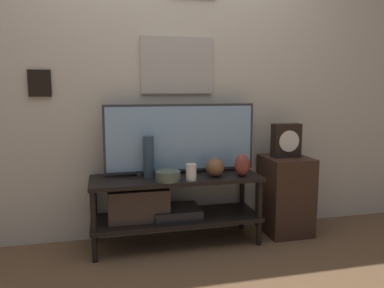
{
  "coord_description": "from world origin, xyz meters",
  "views": [
    {
      "loc": [
        -0.54,
        -2.49,
        1.2
      ],
      "look_at": [
        0.13,
        0.25,
        0.78
      ],
      "focal_mm": 35.0,
      "sensor_mm": 36.0,
      "label": 1
    }
  ],
  "objects_px": {
    "candle_jar": "(191,172)",
    "mantel_clock": "(286,140)",
    "television": "(181,138)",
    "vase_wide_bowl": "(168,176)",
    "vase_round_glass": "(215,167)",
    "vase_tall_ceramic": "(149,157)",
    "vase_urn_stoneware": "(242,165)"
  },
  "relations": [
    {
      "from": "vase_urn_stoneware",
      "to": "vase_tall_ceramic",
      "type": "bearing_deg",
      "value": 170.32
    },
    {
      "from": "vase_wide_bowl",
      "to": "vase_round_glass",
      "type": "relative_size",
      "value": 1.28
    },
    {
      "from": "vase_round_glass",
      "to": "mantel_clock",
      "type": "xyz_separation_m",
      "value": [
        0.64,
        0.1,
        0.17
      ]
    },
    {
      "from": "vase_round_glass",
      "to": "vase_urn_stoneware",
      "type": "relative_size",
      "value": 0.84
    },
    {
      "from": "vase_tall_ceramic",
      "to": "candle_jar",
      "type": "bearing_deg",
      "value": -29.0
    },
    {
      "from": "vase_urn_stoneware",
      "to": "candle_jar",
      "type": "height_order",
      "value": "vase_urn_stoneware"
    },
    {
      "from": "television",
      "to": "vase_urn_stoneware",
      "type": "bearing_deg",
      "value": -24.72
    },
    {
      "from": "vase_urn_stoneware",
      "to": "vase_wide_bowl",
      "type": "bearing_deg",
      "value": -178.34
    },
    {
      "from": "television",
      "to": "vase_urn_stoneware",
      "type": "relative_size",
      "value": 7.03
    },
    {
      "from": "candle_jar",
      "to": "mantel_clock",
      "type": "height_order",
      "value": "mantel_clock"
    },
    {
      "from": "vase_tall_ceramic",
      "to": "vase_round_glass",
      "type": "height_order",
      "value": "vase_tall_ceramic"
    },
    {
      "from": "television",
      "to": "vase_wide_bowl",
      "type": "xyz_separation_m",
      "value": [
        -0.14,
        -0.22,
        -0.25
      ]
    },
    {
      "from": "vase_wide_bowl",
      "to": "television",
      "type": "bearing_deg",
      "value": 56.9
    },
    {
      "from": "vase_round_glass",
      "to": "candle_jar",
      "type": "xyz_separation_m",
      "value": [
        -0.2,
        -0.08,
        -0.01
      ]
    },
    {
      "from": "candle_jar",
      "to": "television",
      "type": "bearing_deg",
      "value": 96.09
    },
    {
      "from": "vase_urn_stoneware",
      "to": "candle_jar",
      "type": "distance_m",
      "value": 0.41
    },
    {
      "from": "television",
      "to": "candle_jar",
      "type": "height_order",
      "value": "television"
    },
    {
      "from": "candle_jar",
      "to": "mantel_clock",
      "type": "bearing_deg",
      "value": 11.67
    },
    {
      "from": "television",
      "to": "vase_tall_ceramic",
      "type": "bearing_deg",
      "value": -162.78
    },
    {
      "from": "vase_wide_bowl",
      "to": "candle_jar",
      "type": "height_order",
      "value": "candle_jar"
    },
    {
      "from": "vase_round_glass",
      "to": "vase_urn_stoneware",
      "type": "xyz_separation_m",
      "value": [
        0.21,
        -0.03,
        0.01
      ]
    },
    {
      "from": "candle_jar",
      "to": "vase_wide_bowl",
      "type": "bearing_deg",
      "value": 171.79
    },
    {
      "from": "vase_tall_ceramic",
      "to": "candle_jar",
      "type": "distance_m",
      "value": 0.34
    },
    {
      "from": "vase_tall_ceramic",
      "to": "vase_urn_stoneware",
      "type": "height_order",
      "value": "vase_tall_ceramic"
    },
    {
      "from": "candle_jar",
      "to": "mantel_clock",
      "type": "distance_m",
      "value": 0.88
    },
    {
      "from": "vase_wide_bowl",
      "to": "vase_round_glass",
      "type": "bearing_deg",
      "value": 7.91
    },
    {
      "from": "television",
      "to": "mantel_clock",
      "type": "distance_m",
      "value": 0.87
    },
    {
      "from": "vase_wide_bowl",
      "to": "candle_jar",
      "type": "distance_m",
      "value": 0.17
    },
    {
      "from": "vase_tall_ceramic",
      "to": "vase_wide_bowl",
      "type": "relative_size",
      "value": 1.72
    },
    {
      "from": "vase_tall_ceramic",
      "to": "television",
      "type": "bearing_deg",
      "value": 17.22
    },
    {
      "from": "vase_wide_bowl",
      "to": "vase_round_glass",
      "type": "distance_m",
      "value": 0.38
    },
    {
      "from": "vase_tall_ceramic",
      "to": "mantel_clock",
      "type": "xyz_separation_m",
      "value": [
        1.13,
        0.01,
        0.09
      ]
    }
  ]
}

